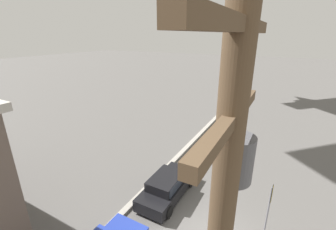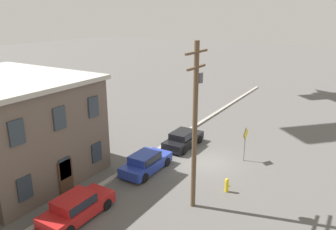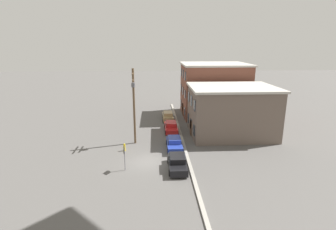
# 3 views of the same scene
# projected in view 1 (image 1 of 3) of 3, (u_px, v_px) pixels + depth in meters

# --- Properties ---
(kerb_strip) EXTENTS (56.00, 0.36, 0.16)m
(kerb_strip) POSITION_uv_depth(u_px,v_px,m) (130.00, 205.00, 12.56)
(kerb_strip) COLOR #9E998E
(kerb_strip) RESTS_ON ground_plane
(car_black) EXTENTS (4.40, 1.92, 1.43)m
(car_black) POSITION_uv_depth(u_px,v_px,m) (167.00, 185.00, 13.13)
(car_black) COLOR black
(car_black) RESTS_ON ground_plane
(caution_sign) EXTENTS (1.06, 0.08, 2.77)m
(caution_sign) POSITION_uv_depth(u_px,v_px,m) (270.00, 200.00, 10.34)
(caution_sign) COLOR slate
(caution_sign) RESTS_ON ground_plane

